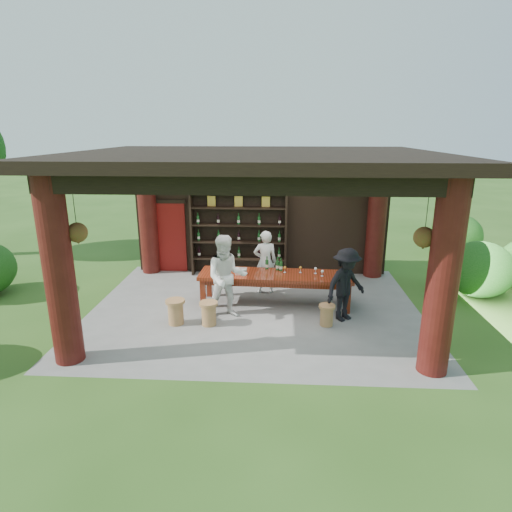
# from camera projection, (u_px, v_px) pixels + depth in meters

# --- Properties ---
(ground) EXTENTS (90.00, 90.00, 0.00)m
(ground) POSITION_uv_depth(u_px,v_px,m) (255.00, 309.00, 9.75)
(ground) COLOR #2D5119
(ground) RESTS_ON ground
(pavilion) EXTENTS (7.50, 6.00, 3.60)m
(pavilion) POSITION_uv_depth(u_px,v_px,m) (255.00, 214.00, 9.55)
(pavilion) COLOR slate
(pavilion) RESTS_ON ground
(wine_shelf) EXTENTS (2.65, 0.40, 2.33)m
(wine_shelf) POSITION_uv_depth(u_px,v_px,m) (239.00, 234.00, 11.79)
(wine_shelf) COLOR black
(wine_shelf) RESTS_ON ground
(tasting_table) EXTENTS (3.53, 1.04, 0.75)m
(tasting_table) POSITION_uv_depth(u_px,v_px,m) (275.00, 278.00, 9.86)
(tasting_table) COLOR #531D0B
(tasting_table) RESTS_ON ground
(stool_near_left) EXTENTS (0.39, 0.39, 0.51)m
(stool_near_left) POSITION_uv_depth(u_px,v_px,m) (209.00, 313.00, 8.90)
(stool_near_left) COLOR olive
(stool_near_left) RESTS_ON ground
(stool_near_right) EXTENTS (0.34, 0.34, 0.45)m
(stool_near_right) POSITION_uv_depth(u_px,v_px,m) (327.00, 315.00, 8.89)
(stool_near_right) COLOR olive
(stool_near_right) RESTS_ON ground
(stool_far_left) EXTENTS (0.41, 0.41, 0.54)m
(stool_far_left) POSITION_uv_depth(u_px,v_px,m) (176.00, 311.00, 8.95)
(stool_far_left) COLOR olive
(stool_far_left) RESTS_ON ground
(host) EXTENTS (0.63, 0.46, 1.59)m
(host) POSITION_uv_depth(u_px,v_px,m) (265.00, 262.00, 10.56)
(host) COLOR silver
(host) RESTS_ON ground
(guest_woman) EXTENTS (1.02, 0.87, 1.83)m
(guest_woman) POSITION_uv_depth(u_px,v_px,m) (227.00, 277.00, 9.11)
(guest_woman) COLOR silver
(guest_woman) RESTS_ON ground
(guest_man) EXTENTS (1.17, 1.09, 1.59)m
(guest_man) POSITION_uv_depth(u_px,v_px,m) (346.00, 285.00, 9.01)
(guest_man) COLOR black
(guest_man) RESTS_ON ground
(table_bottles) EXTENTS (0.41, 0.20, 0.31)m
(table_bottles) POSITION_uv_depth(u_px,v_px,m) (275.00, 264.00, 10.06)
(table_bottles) COLOR #194C1E
(table_bottles) RESTS_ON tasting_table
(table_glasses) EXTENTS (0.91, 0.30, 0.15)m
(table_glasses) POSITION_uv_depth(u_px,v_px,m) (306.00, 271.00, 9.82)
(table_glasses) COLOR silver
(table_glasses) RESTS_ON tasting_table
(napkin_basket) EXTENTS (0.27, 0.19, 0.14)m
(napkin_basket) POSITION_uv_depth(u_px,v_px,m) (241.00, 271.00, 9.79)
(napkin_basket) COLOR #BF6672
(napkin_basket) RESTS_ON tasting_table
(shrubs) EXTENTS (21.13, 9.16, 1.36)m
(shrubs) POSITION_uv_depth(u_px,v_px,m) (304.00, 277.00, 10.24)
(shrubs) COLOR #194C14
(shrubs) RESTS_ON ground
(trees) EXTENTS (22.73, 8.69, 4.80)m
(trees) POSITION_uv_depth(u_px,v_px,m) (409.00, 154.00, 10.23)
(trees) COLOR #3F2819
(trees) RESTS_ON ground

